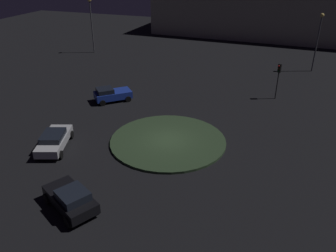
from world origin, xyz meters
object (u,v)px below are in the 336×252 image
at_px(car_black, 71,199).
at_px(traffic_light_northeast, 278,74).
at_px(streetlamp_northwest, 91,16).
at_px(car_silver, 54,140).
at_px(streetlamp_northeast, 319,35).
at_px(store_building, 258,12).
at_px(car_blue, 112,94).

xyz_separation_m(car_black, traffic_light_northeast, (10.45, 22.92, 1.97)).
bearing_deg(streetlamp_northwest, car_silver, -65.33).
distance_m(traffic_light_northeast, streetlamp_northeast, 12.66).
bearing_deg(streetlamp_northwest, car_black, -61.44).
relative_size(traffic_light_northeast, streetlamp_northeast, 0.52).
height_order(car_black, traffic_light_northeast, traffic_light_northeast).
bearing_deg(streetlamp_northeast, traffic_light_northeast, -108.20).
bearing_deg(car_silver, store_building, -31.08).
height_order(car_blue, streetlamp_northwest, streetlamp_northwest).
relative_size(car_silver, traffic_light_northeast, 1.28).
distance_m(traffic_light_northeast, store_building, 33.38).
bearing_deg(streetlamp_northwest, streetlamp_northeast, 2.42).
distance_m(car_blue, store_building, 40.85).
bearing_deg(streetlamp_northeast, streetlamp_northwest, -177.58).
distance_m(car_black, car_silver, 8.10).
height_order(traffic_light_northeast, store_building, store_building).
bearing_deg(car_black, streetlamp_northeast, -83.49).
height_order(car_black, car_blue, car_black).
xyz_separation_m(car_blue, traffic_light_northeast, (16.41, 6.53, 1.99)).
bearing_deg(car_blue, streetlamp_northeast, -0.80).
height_order(traffic_light_northeast, streetlamp_northeast, streetlamp_northeast).
bearing_deg(traffic_light_northeast, car_black, 6.38).
distance_m(car_silver, car_blue, 10.50).
xyz_separation_m(car_black, streetlamp_northeast, (14.35, 34.79, 4.04)).
height_order(car_blue, store_building, store_building).
relative_size(car_blue, store_building, 0.10).
distance_m(car_blue, streetlamp_northeast, 27.71).
distance_m(car_black, traffic_light_northeast, 25.27).
bearing_deg(car_silver, car_blue, -17.39).
distance_m(car_blue, traffic_light_northeast, 17.78).
height_order(car_black, streetlamp_northwest, streetlamp_northwest).
height_order(streetlamp_northwest, store_building, store_building).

